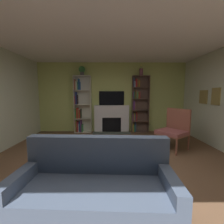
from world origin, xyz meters
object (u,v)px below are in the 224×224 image
Objects in this scene: bookshelf_left at (81,106)px; bookshelf_right at (138,104)px; potted_plant at (82,70)px; vase_with_flowers at (141,72)px; couch at (95,191)px; armchair at (174,129)px; fireplace at (112,118)px; tv at (112,98)px.

bookshelf_right is at bearing 0.37° from bookshelf_left.
potted_plant is at bearing -178.59° from bookshelf_right.
vase_with_flowers reaches higher than bookshelf_right.
armchair reaches higher than couch.
bookshelf_left is 2.66m from vase_with_flowers.
bookshelf_right is 4.46m from couch.
fireplace is 0.78m from tv.
vase_with_flowers is at bearing 72.02° from couch.
couch is at bearing -77.88° from potted_plant.
couch is (-1.27, -4.20, -0.82)m from bookshelf_right.
armchair is (2.81, -1.84, -1.84)m from potted_plant.
bookshelf_right reaches higher than couch.
fireplace is 0.66× the size of bookshelf_right.
tv is 1.24m from bookshelf_left.
tv is at bearing 176.34° from bookshelf_right.
potted_plant is at bearing -24.80° from bookshelf_left.
armchair is at bearing -48.14° from fireplace.
tv is at bearing 90.00° from fireplace.
tv is 1.54m from potted_plant.
bookshelf_right is (1.04, -0.07, -0.21)m from tv.
bookshelf_left is 2.25m from bookshelf_right.
tv is 0.45× the size of bookshelf_right.
vase_with_flowers is 4.81m from couch.
potted_plant is at bearing 179.99° from vase_with_flowers.
potted_plant reaches higher than armchair.
bookshelf_left is at bearing 179.04° from vase_with_flowers.
armchair is at bearing 50.28° from couch.
potted_plant is at bearing -173.88° from tv.
vase_with_flowers reaches higher than potted_plant.
tv is 2.70m from armchair.
fireplace is 2.10m from vase_with_flowers.
couch is (-0.23, -4.19, -0.26)m from fireplace.
fireplace is at bearing 2.25° from potted_plant.
bookshelf_left is (-1.20, -0.01, 0.47)m from fireplace.
bookshelf_right is 2.51m from potted_plant.
armchair is at bearing -33.03° from bookshelf_left.
vase_with_flowers is (2.32, -0.04, 1.31)m from bookshelf_left.
potted_plant reaches higher than couch.
fireplace is 4.11× the size of potted_plant.
bookshelf_right is (2.24, 0.01, 0.10)m from bookshelf_left.
potted_plant is (0.08, -0.04, 1.37)m from bookshelf_left.
fireplace is at bearing -90.00° from tv.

